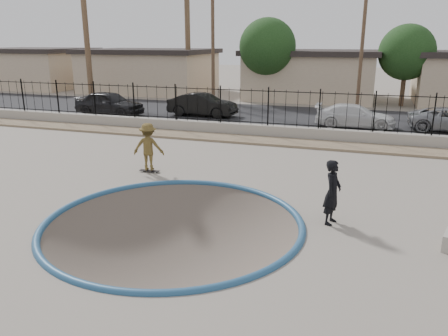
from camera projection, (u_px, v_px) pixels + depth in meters
name	position (u px, v px, depth m)	size (l,w,h in m)	color
ground	(274.00, 150.00, 23.86)	(120.00, 120.00, 2.20)	gray
bowl_pit	(173.00, 223.00, 11.71)	(6.84, 6.84, 1.80)	#4F453D
coping_ring	(173.00, 223.00, 11.71)	(7.04, 7.04, 0.20)	navy
rock_strip	(262.00, 141.00, 20.98)	(42.00, 1.60, 0.11)	#937A60
retaining_wall	(267.00, 131.00, 21.91)	(42.00, 0.45, 0.60)	gray
fence	(268.00, 107.00, 21.57)	(40.00, 0.04, 1.80)	black
street	(291.00, 116.00, 28.09)	(90.00, 8.00, 0.04)	black
house_west_far	(35.00, 68.00, 44.62)	(10.60, 8.60, 3.90)	tan
house_west	(149.00, 70.00, 40.71)	(11.60, 8.60, 3.90)	tan
house_center	(311.00, 74.00, 36.19)	(10.60, 8.60, 3.90)	tan
palm_mid	(187.00, 14.00, 35.59)	(2.30, 2.30, 9.30)	brown
utility_pole_left	(213.00, 40.00, 30.40)	(1.70, 0.24, 9.00)	#473323
utility_pole_mid	(363.00, 36.00, 27.32)	(1.70, 0.24, 9.50)	#473323
street_tree_left	(268.00, 47.00, 33.28)	(4.32, 4.32, 6.36)	#473323
street_tree_mid	(407.00, 52.00, 31.28)	(3.96, 3.96, 5.83)	#473323
skater	(149.00, 149.00, 15.95)	(1.12, 0.65, 1.74)	brown
skateboard	(150.00, 171.00, 16.18)	(0.78, 0.22, 0.07)	black
videographer	(332.00, 192.00, 11.46)	(0.64, 0.42, 1.74)	black
car_a	(109.00, 103.00, 27.92)	(1.82, 4.54, 1.55)	black
car_b	(202.00, 105.00, 27.66)	(1.52, 4.37, 1.44)	black
car_c	(355.00, 116.00, 24.15)	(1.76, 4.32, 1.25)	silver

